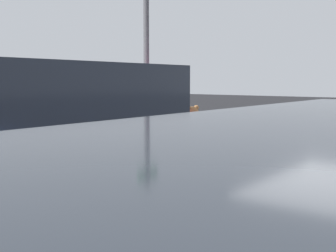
% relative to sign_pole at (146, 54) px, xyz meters
% --- Properties ---
extents(sidewalk, '(28.00, 4.40, 0.15)m').
position_rel_sign_pole_xyz_m(sidewalk, '(-1.00, 0.80, -1.77)').
color(sidewalk, '#9E9B93').
rests_on(sidewalk, ground_plane).
extents(sign_pole, '(0.56, 0.11, 3.20)m').
position_rel_sign_pole_xyz_m(sign_pole, '(0.00, 0.00, 0.00)').
color(sign_pole, '#4C4C51').
rests_on(sign_pole, sidewalk).
extents(plush_pink_large, '(1.11, 0.99, 1.44)m').
position_rel_sign_pole_xyz_m(plush_pink_large, '(-0.09, -0.59, -1.12)').
color(plush_pink_large, '#F22D93').
rests_on(plush_pink_large, sidewalk).
extents(plush_brown, '(0.52, 0.50, 0.70)m').
position_rel_sign_pole_xyz_m(plush_brown, '(0.92, -0.41, -1.42)').
color(plush_brown, olive).
rests_on(plush_brown, sidewalk).
extents(plush_yellow, '(0.47, 0.43, 0.62)m').
position_rel_sign_pole_xyz_m(plush_yellow, '(-0.66, 0.14, -1.45)').
color(plush_yellow, yellow).
rests_on(plush_yellow, sidewalk).
extents(plush_white, '(0.50, 0.52, 0.72)m').
position_rel_sign_pole_xyz_m(plush_white, '(0.63, 0.84, -1.41)').
color(plush_white, white).
rests_on(plush_white, sidewalk).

